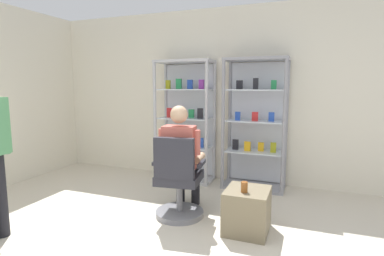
{
  "coord_description": "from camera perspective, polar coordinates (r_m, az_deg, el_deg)",
  "views": [
    {
      "loc": [
        1.27,
        -1.74,
        1.51
      ],
      "look_at": [
        -0.04,
        1.69,
        1.0
      ],
      "focal_mm": 28.62,
      "sensor_mm": 36.0,
      "label": 1
    }
  ],
  "objects": [
    {
      "name": "tea_glass",
      "position": [
        3.16,
        9.73,
        -10.79
      ],
      "size": [
        0.07,
        0.07,
        0.11
      ],
      "primitive_type": "cylinder",
      "color": "brown",
      "rests_on": "storage_crate"
    },
    {
      "name": "display_cabinet_left",
      "position": [
        4.89,
        -1.06,
        1.48
      ],
      "size": [
        0.9,
        0.45,
        1.9
      ],
      "color": "#B7B7BC",
      "rests_on": "ground"
    },
    {
      "name": "seated_shopkeeper",
      "position": [
        3.61,
        -1.91,
        -4.88
      ],
      "size": [
        0.52,
        0.6,
        1.29
      ],
      "color": "black",
      "rests_on": "ground"
    },
    {
      "name": "storage_crate",
      "position": [
        3.34,
        10.23,
        -14.88
      ],
      "size": [
        0.44,
        0.48,
        0.45
      ],
      "primitive_type": "cube",
      "color": "#72664C",
      "rests_on": "ground"
    },
    {
      "name": "office_chair",
      "position": [
        3.54,
        -2.6,
        -10.49
      ],
      "size": [
        0.59,
        0.56,
        0.96
      ],
      "color": "slate",
      "rests_on": "ground"
    },
    {
      "name": "back_wall",
      "position": [
        4.91,
        5.96,
        5.99
      ],
      "size": [
        6.0,
        0.1,
        2.7
      ],
      "primitive_type": "cube",
      "color": "silver",
      "rests_on": "ground"
    },
    {
      "name": "display_cabinet_right",
      "position": [
        4.6,
        11.76,
        0.86
      ],
      "size": [
        0.9,
        0.45,
        1.9
      ],
      "color": "gray",
      "rests_on": "ground"
    }
  ]
}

